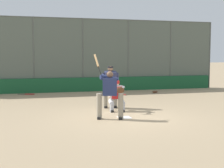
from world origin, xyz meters
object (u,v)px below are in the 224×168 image
at_px(batter_at_plate, 110,93).
at_px(fielding_glove_on_dirt, 155,92).
at_px(spare_bat_by_padding, 29,94).
at_px(umpire_home, 110,86).
at_px(catcher_behind_plate, 117,95).
at_px(spare_bat_near_backstop, 121,94).

bearing_deg(batter_at_plate, fielding_glove_on_dirt, -106.89).
xyz_separation_m(spare_bat_by_padding, fielding_glove_on_dirt, (-6.85, 0.98, 0.02)).
bearing_deg(umpire_home, batter_at_plate, 79.25).
bearing_deg(fielding_glove_on_dirt, catcher_behind_plate, 54.02).
xyz_separation_m(umpire_home, spare_bat_near_backstop, (-1.62, -3.86, -0.86)).
distance_m(umpire_home, spare_bat_by_padding, 6.17).
relative_size(umpire_home, spare_bat_near_backstop, 2.33).
bearing_deg(spare_bat_by_padding, catcher_behind_plate, -48.31).
bearing_deg(umpire_home, catcher_behind_plate, 98.24).
bearing_deg(fielding_glove_on_dirt, spare_bat_near_backstop, 10.81).
relative_size(batter_at_plate, umpire_home, 1.27).
bearing_deg(spare_bat_by_padding, fielding_glove_on_dirt, 5.55).
distance_m(catcher_behind_plate, fielding_glove_on_dirt, 6.24).
xyz_separation_m(batter_at_plate, spare_bat_by_padding, (2.56, -7.37, -0.82)).
height_order(batter_at_plate, spare_bat_by_padding, batter_at_plate).
height_order(batter_at_plate, umpire_home, batter_at_plate).
distance_m(spare_bat_near_backstop, fielding_glove_on_dirt, 2.12).
distance_m(catcher_behind_plate, umpire_home, 0.82).
height_order(umpire_home, spare_bat_by_padding, umpire_home).
bearing_deg(spare_bat_near_backstop, catcher_behind_plate, -52.47).
distance_m(batter_at_plate, spare_bat_by_padding, 7.85).
height_order(batter_at_plate, catcher_behind_plate, batter_at_plate).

